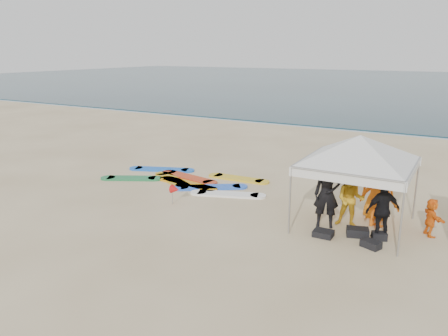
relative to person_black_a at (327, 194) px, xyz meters
name	(u,v)px	position (x,y,z in m)	size (l,w,h in m)	color
ground	(164,231)	(-3.68, -2.46, -0.94)	(120.00, 120.00, 0.00)	beige
ocean	(421,84)	(-3.68, 57.54, -0.90)	(160.00, 84.00, 0.08)	#0C2633
shoreline_foam	(343,129)	(-3.68, 15.74, -0.94)	(160.00, 1.20, 0.01)	silver
person_black_a	(327,194)	(0.00, 0.00, 0.00)	(0.69, 0.45, 1.88)	black
person_yellow	(350,199)	(0.56, 0.34, -0.16)	(0.76, 0.59, 1.56)	gold
person_orange_a	(379,195)	(1.24, 0.72, -0.05)	(1.16, 0.66, 1.79)	orange
person_black_b	(383,210)	(1.49, -0.12, -0.15)	(0.92, 0.38, 1.58)	black
person_orange_b	(378,188)	(1.09, 1.31, -0.01)	(0.91, 0.59, 1.86)	orange
person_seated	(431,217)	(2.57, 0.75, -0.43)	(0.94, 0.30, 1.02)	orange
canopy_tent	(360,136)	(0.67, 0.43, 1.60)	(3.87, 3.87, 2.92)	#A5A5A8
marker_pennant	(175,189)	(-4.64, -0.59, -0.45)	(0.28, 0.28, 0.64)	#A5A5A8
gear_pile	(354,235)	(0.91, -0.45, -0.85)	(1.78, 1.01, 0.22)	black
surfboard_spread	(189,181)	(-5.64, 1.68, -0.91)	(6.06, 2.93, 0.07)	blue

